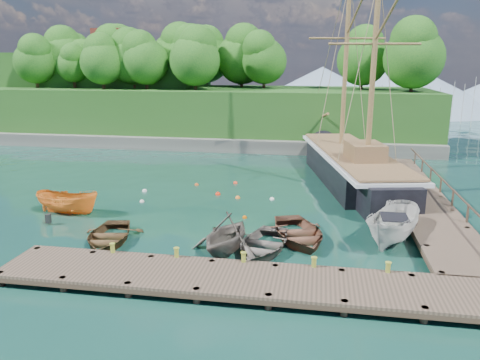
% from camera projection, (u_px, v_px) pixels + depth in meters
% --- Properties ---
extents(ground, '(160.00, 160.00, 0.00)m').
position_uv_depth(ground, '(223.00, 231.00, 25.51)').
color(ground, '#153A2C').
rests_on(ground, ground).
extents(dock_near, '(20.00, 3.20, 1.10)m').
position_uv_depth(dock_near, '(238.00, 280.00, 18.87)').
color(dock_near, '#43362A').
rests_on(dock_near, ground).
extents(dock_east, '(3.20, 24.00, 1.10)m').
position_uv_depth(dock_east, '(419.00, 198.00, 30.20)').
color(dock_east, '#43362A').
rests_on(dock_east, ground).
extents(bollard_0, '(0.26, 0.26, 0.45)m').
position_uv_depth(bollard_0, '(114.00, 265.00, 21.30)').
color(bollard_0, olive).
rests_on(bollard_0, ground).
extents(bollard_1, '(0.26, 0.26, 0.45)m').
position_uv_depth(bollard_1, '(177.00, 270.00, 20.81)').
color(bollard_1, olive).
rests_on(bollard_1, ground).
extents(bollard_2, '(0.26, 0.26, 0.45)m').
position_uv_depth(bollard_2, '(244.00, 275.00, 20.31)').
color(bollard_2, olive).
rests_on(bollard_2, ground).
extents(bollard_3, '(0.26, 0.26, 0.45)m').
position_uv_depth(bollard_3, '(313.00, 280.00, 19.82)').
color(bollard_3, olive).
rests_on(bollard_3, ground).
extents(bollard_4, '(0.26, 0.26, 0.45)m').
position_uv_depth(bollard_4, '(386.00, 286.00, 19.32)').
color(bollard_4, olive).
rests_on(bollard_4, ground).
extents(rowboat_0, '(3.84, 4.84, 0.90)m').
position_uv_depth(rowboat_0, '(109.00, 242.00, 23.96)').
color(rowboat_0, '#4D361D').
rests_on(rowboat_0, ground).
extents(rowboat_1, '(4.29, 4.67, 2.07)m').
position_uv_depth(rowboat_1, '(226.00, 251.00, 22.80)').
color(rowboat_1, '#585048').
rests_on(rowboat_1, ground).
extents(rowboat_2, '(4.95, 5.83, 1.03)m').
position_uv_depth(rowboat_2, '(298.00, 240.00, 24.28)').
color(rowboat_2, brown).
rests_on(rowboat_2, ground).
extents(rowboat_3, '(4.02, 5.10, 0.96)m').
position_uv_depth(rowboat_3, '(262.00, 251.00, 22.86)').
color(rowboat_3, '#5C544E').
rests_on(rowboat_3, ground).
extents(motorboat_orange, '(4.31, 1.96, 1.61)m').
position_uv_depth(motorboat_orange, '(69.00, 214.00, 28.45)').
color(motorboat_orange, orange).
rests_on(motorboat_orange, ground).
extents(cabin_boat_white, '(4.00, 5.65, 2.04)m').
position_uv_depth(cabin_boat_white, '(392.00, 244.00, 23.77)').
color(cabin_boat_white, beige).
rests_on(cabin_boat_white, ground).
extents(schooner, '(8.19, 25.36, 18.41)m').
position_uv_depth(schooner, '(352.00, 169.00, 35.62)').
color(schooner, black).
rests_on(schooner, ground).
extents(mooring_buoy_0, '(0.31, 0.31, 0.31)m').
position_uv_depth(mooring_buoy_0, '(142.00, 202.00, 30.79)').
color(mooring_buoy_0, silver).
rests_on(mooring_buoy_0, ground).
extents(mooring_buoy_1, '(0.36, 0.36, 0.36)m').
position_uv_depth(mooring_buoy_1, '(218.00, 195.00, 32.51)').
color(mooring_buoy_1, red).
rests_on(mooring_buoy_1, ground).
extents(mooring_buoy_2, '(0.34, 0.34, 0.34)m').
position_uv_depth(mooring_buoy_2, '(238.00, 198.00, 31.63)').
color(mooring_buoy_2, orange).
rests_on(mooring_buoy_2, ground).
extents(mooring_buoy_3, '(0.31, 0.31, 0.31)m').
position_uv_depth(mooring_buoy_3, '(272.00, 200.00, 31.33)').
color(mooring_buoy_3, silver).
rests_on(mooring_buoy_3, ground).
extents(mooring_buoy_4, '(0.30, 0.30, 0.30)m').
position_uv_depth(mooring_buoy_4, '(197.00, 185.00, 34.99)').
color(mooring_buoy_4, '#D25419').
rests_on(mooring_buoy_4, ground).
extents(mooring_buoy_5, '(0.33, 0.33, 0.33)m').
position_uv_depth(mooring_buoy_5, '(235.00, 183.00, 35.48)').
color(mooring_buoy_5, '#EE3C1C').
rests_on(mooring_buoy_5, ground).
extents(mooring_buoy_6, '(0.35, 0.35, 0.35)m').
position_uv_depth(mooring_buoy_6, '(145.00, 191.00, 33.29)').
color(mooring_buoy_6, silver).
rests_on(mooring_buoy_6, ground).
extents(mooring_buoy_7, '(0.27, 0.27, 0.27)m').
position_uv_depth(mooring_buoy_7, '(245.00, 218.00, 27.64)').
color(mooring_buoy_7, '#D15900').
rests_on(mooring_buoy_7, ground).
extents(headland, '(51.00, 19.31, 12.90)m').
position_uv_depth(headland, '(171.00, 91.00, 56.22)').
color(headland, '#474744').
rests_on(headland, ground).
extents(distant_ridge, '(117.00, 40.00, 10.00)m').
position_uv_depth(distant_ridge, '(318.00, 86.00, 90.59)').
color(distant_ridge, '#728CA5').
rests_on(distant_ridge, ground).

